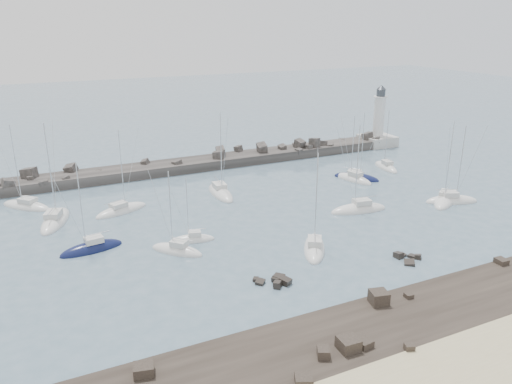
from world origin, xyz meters
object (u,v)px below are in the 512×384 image
Objects in this scene: sailboat_9 at (359,210)px; sailboat_10 at (354,180)px; lighthouse at (378,132)px; sailboat_3 at (55,221)px; sailboat_1 at (26,207)px; sailboat_14 at (451,201)px; sailboat_13 at (193,240)px; sailboat_11 at (445,201)px; sailboat_5 at (177,251)px; sailboat_8 at (356,178)px; sailboat_7 at (314,249)px; sailboat_4 at (121,211)px; sailboat_12 at (386,168)px; sailboat_6 at (221,193)px; sailboat_2 at (92,249)px.

sailboat_10 is (8.36, 12.91, -0.00)m from sailboat_9.
lighthouse is 28.84m from sailboat_10.
sailboat_1 is at bearing 113.09° from sailboat_3.
sailboat_13 is at bearing 174.96° from sailboat_14.
sailboat_11 reaches higher than sailboat_10.
sailboat_3 reaches higher than sailboat_13.
sailboat_5 is 0.88× the size of sailboat_8.
sailboat_9 is 1.14× the size of sailboat_10.
sailboat_5 is 0.81× the size of sailboat_11.
sailboat_8 is at bearing 44.34° from sailboat_7.
sailboat_12 is at bearing 1.42° from sailboat_4.
sailboat_1 is 1.02× the size of sailboat_7.
sailboat_14 is at bearing -65.24° from sailboat_10.
sailboat_10 is 1.33× the size of sailboat_13.
sailboat_5 is 0.80× the size of sailboat_9.
sailboat_6 is (26.19, 1.15, -0.01)m from sailboat_3.
sailboat_7 is (19.70, -24.04, 0.02)m from sailboat_4.
sailboat_12 is (9.28, 2.99, 0.01)m from sailboat_8.
sailboat_3 is at bearing 160.47° from sailboat_9.
sailboat_14 reaches higher than sailboat_2.
lighthouse is 1.04× the size of sailboat_1.
sailboat_2 is 49.71m from sailboat_8.
sailboat_10 is (50.96, -2.19, -0.00)m from sailboat_3.
sailboat_3 is 52.08m from sailboat_8.
sailboat_7 is 40.92m from sailboat_12.
lighthouse reaches higher than sailboat_1.
sailboat_2 is at bearing 173.19° from sailboat_14.
sailboat_6 is at bearing 57.08° from sailboat_13.
sailboat_2 is at bearing -167.11° from sailboat_12.
lighthouse is at bearing 30.48° from sailboat_5.
sailboat_13 is 42.61m from sailboat_14.
sailboat_3 reaches higher than sailboat_8.
sailboat_7 is 1.03× the size of sailboat_8.
sailboat_3 is at bearing -177.48° from sailboat_6.
lighthouse reaches higher than sailboat_12.
lighthouse is 0.93× the size of sailboat_3.
sailboat_1 is 30.43m from sailboat_5.
sailboat_11 reaches higher than sailboat_8.
sailboat_11 is 1.03m from sailboat_14.
sailboat_10 is at bearing -3.27° from sailboat_4.
sailboat_5 is 41.88m from sailboat_8.
sailboat_6 is at bearing 3.36° from sailboat_4.
sailboat_11 is 41.77m from sailboat_13.
sailboat_7 is (25.78, -12.07, -0.00)m from sailboat_2.
sailboat_7 reaches higher than sailboat_8.
sailboat_12 is at bearing 38.24° from sailboat_7.
lighthouse is 1.26× the size of sailboat_5.
sailboat_9 is at bearing 168.35° from sailboat_14.
sailboat_13 is (-55.80, -32.17, -2.96)m from lighthouse.
sailboat_9 is at bearing 170.18° from sailboat_11.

